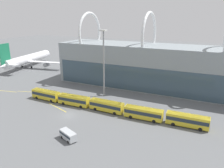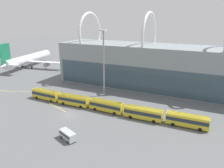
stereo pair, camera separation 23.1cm
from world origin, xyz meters
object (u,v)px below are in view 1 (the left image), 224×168
at_px(airliner_at_gate_far, 117,63).
at_px(floodlight_mast, 104,56).
at_px(shuttle_bus_2, 107,105).
at_px(airliner_at_gate_near, 27,59).
at_px(shuttle_bus_3, 143,113).
at_px(shuttle_bus_1, 74,100).
at_px(service_van_foreground, 68,135).
at_px(shuttle_bus_0, 46,94).
at_px(shuttle_bus_4, 187,120).

distance_m(airliner_at_gate_far, floodlight_mast, 35.54).
relative_size(airliner_at_gate_far, shuttle_bus_2, 3.46).
bearing_deg(shuttle_bus_2, airliner_at_gate_near, 155.27).
bearing_deg(floodlight_mast, shuttle_bus_3, -32.95).
distance_m(airliner_at_gate_near, shuttle_bus_2, 76.89).
bearing_deg(floodlight_mast, shuttle_bus_2, -59.38).
bearing_deg(shuttle_bus_3, shuttle_bus_1, 179.13).
xyz_separation_m(shuttle_bus_3, service_van_foreground, (-12.79, -18.30, -0.67)).
bearing_deg(airliner_at_gate_near, shuttle_bus_0, -138.21).
height_order(shuttle_bus_1, shuttle_bus_2, same).
bearing_deg(floodlight_mast, shuttle_bus_4, -20.57).
bearing_deg(airliner_at_gate_near, shuttle_bus_4, -120.59).
xyz_separation_m(airliner_at_gate_far, shuttle_bus_0, (-6.92, -45.31, -3.23)).
height_order(airliner_at_gate_near, shuttle_bus_1, airliner_at_gate_near).
distance_m(shuttle_bus_2, floodlight_mast, 19.19).
bearing_deg(shuttle_bus_4, floodlight_mast, 158.22).
xyz_separation_m(airliner_at_gate_far, service_van_foreground, (16.06, -63.52, -3.90)).
bearing_deg(shuttle_bus_2, floodlight_mast, 122.47).
bearing_deg(airliner_at_gate_far, shuttle_bus_2, -156.08).
xyz_separation_m(airliner_at_gate_near, service_van_foreground, (67.85, -52.88, -3.54)).
bearing_deg(shuttle_bus_2, shuttle_bus_4, 3.21).
bearing_deg(floodlight_mast, airliner_at_gate_near, 160.18).
distance_m(shuttle_bus_2, shuttle_bus_3, 11.93).
distance_m(shuttle_bus_3, shuttle_bus_4, 11.95).
bearing_deg(shuttle_bus_1, shuttle_bus_4, -0.14).
xyz_separation_m(shuttle_bus_2, floodlight_mast, (-7.24, 12.23, 12.89)).
relative_size(shuttle_bus_1, shuttle_bus_4, 1.00).
relative_size(airliner_at_gate_far, shuttle_bus_0, 3.45).
relative_size(shuttle_bus_0, service_van_foreground, 2.12).
xyz_separation_m(shuttle_bus_2, service_van_foreground, (-0.87, -18.49, -0.67)).
height_order(airliner_at_gate_far, shuttle_bus_0, airliner_at_gate_far).
height_order(airliner_at_gate_far, service_van_foreground, airliner_at_gate_far).
bearing_deg(service_van_foreground, shuttle_bus_3, 76.71).
distance_m(shuttle_bus_4, service_van_foreground, 31.22).
distance_m(airliner_at_gate_near, shuttle_bus_0, 56.77).
bearing_deg(shuttle_bus_4, shuttle_bus_3, -177.60).
bearing_deg(airliner_at_gate_far, airliner_at_gate_near, 104.93).
bearing_deg(shuttle_bus_0, airliner_at_gate_far, 83.43).
bearing_deg(shuttle_bus_3, airliner_at_gate_near, 155.51).
bearing_deg(shuttle_bus_0, floodlight_mast, 39.11).
bearing_deg(airliner_at_gate_near, shuttle_bus_2, -127.10).
relative_size(shuttle_bus_0, shuttle_bus_4, 1.00).
distance_m(shuttle_bus_0, service_van_foreground, 29.33).
distance_m(airliner_at_gate_far, shuttle_bus_4, 60.42).
relative_size(shuttle_bus_1, floodlight_mast, 0.46).
height_order(airliner_at_gate_near, shuttle_bus_4, airliner_at_gate_near).
xyz_separation_m(shuttle_bus_1, shuttle_bus_3, (23.85, 0.17, 0.00)).
xyz_separation_m(shuttle_bus_1, shuttle_bus_2, (11.93, 0.36, 0.00)).
relative_size(airliner_at_gate_near, shuttle_bus_1, 4.16).
bearing_deg(airliner_at_gate_far, service_van_foreground, -162.49).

